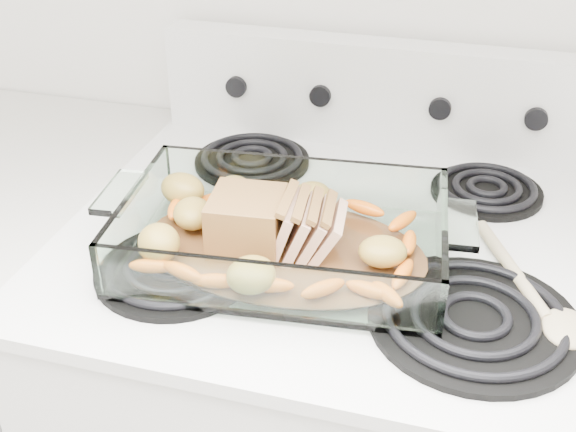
# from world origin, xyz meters

# --- Properties ---
(counter_left) EXTENTS (0.58, 0.68, 0.93)m
(counter_left) POSITION_xyz_m (-0.67, 1.66, 0.47)
(counter_left) COLOR white
(counter_left) RESTS_ON ground
(baking_dish) EXTENTS (0.41, 0.27, 0.08)m
(baking_dish) POSITION_xyz_m (-0.06, 1.56, 0.96)
(baking_dish) COLOR silver
(baking_dish) RESTS_ON electric_range
(pork_roast) EXTENTS (0.17, 0.09, 0.08)m
(pork_roast) POSITION_xyz_m (-0.09, 1.56, 0.99)
(pork_roast) COLOR olive
(pork_roast) RESTS_ON baking_dish
(roast_vegetables) EXTENTS (0.37, 0.20, 0.05)m
(roast_vegetables) POSITION_xyz_m (-0.07, 1.60, 0.97)
(roast_vegetables) COLOR orange
(roast_vegetables) RESTS_ON baking_dish
(wooden_spoon) EXTENTS (0.14, 0.24, 0.02)m
(wooden_spoon) POSITION_xyz_m (0.27, 1.55, 0.94)
(wooden_spoon) COLOR #C2AF8E
(wooden_spoon) RESTS_ON electric_range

